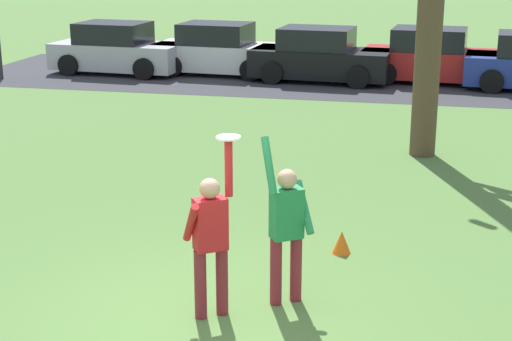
{
  "coord_description": "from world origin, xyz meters",
  "views": [
    {
      "loc": [
        2.4,
        -7.88,
        4.21
      ],
      "look_at": [
        0.47,
        0.82,
        1.59
      ],
      "focal_mm": 56.31,
      "sensor_mm": 36.0,
      "label": 1
    }
  ],
  "objects_px": {
    "parked_car_white": "(219,51)",
    "person_catcher": "(210,236)",
    "frisbee_disc": "(228,137)",
    "person_defender": "(286,225)",
    "parked_car_black": "(320,57)",
    "field_cone_orange": "(342,242)",
    "parked_car_silver": "(117,50)",
    "parked_car_red": "(432,58)"
  },
  "relations": [
    {
      "from": "person_defender",
      "to": "parked_car_red",
      "type": "height_order",
      "value": "person_defender"
    },
    {
      "from": "parked_car_white",
      "to": "frisbee_disc",
      "type": "bearing_deg",
      "value": -70.34
    },
    {
      "from": "person_defender",
      "to": "frisbee_disc",
      "type": "relative_size",
      "value": 7.5
    },
    {
      "from": "parked_car_white",
      "to": "parked_car_black",
      "type": "distance_m",
      "value": 3.31
    },
    {
      "from": "parked_car_silver",
      "to": "field_cone_orange",
      "type": "xyz_separation_m",
      "value": [
        8.69,
        -13.48,
        -0.57
      ]
    },
    {
      "from": "person_catcher",
      "to": "parked_car_black",
      "type": "distance_m",
      "value": 15.64
    },
    {
      "from": "frisbee_disc",
      "to": "parked_car_white",
      "type": "height_order",
      "value": "frisbee_disc"
    },
    {
      "from": "person_defender",
      "to": "parked_car_white",
      "type": "height_order",
      "value": "person_defender"
    },
    {
      "from": "parked_car_silver",
      "to": "field_cone_orange",
      "type": "height_order",
      "value": "parked_car_silver"
    },
    {
      "from": "parked_car_white",
      "to": "person_catcher",
      "type": "bearing_deg",
      "value": -71.06
    },
    {
      "from": "frisbee_disc",
      "to": "parked_car_white",
      "type": "xyz_separation_m",
      "value": [
        -4.44,
        16.05,
        -1.37
      ]
    },
    {
      "from": "parked_car_red",
      "to": "parked_car_silver",
      "type": "bearing_deg",
      "value": -172.86
    },
    {
      "from": "person_catcher",
      "to": "frisbee_disc",
      "type": "bearing_deg",
      "value": 0.0
    },
    {
      "from": "person_defender",
      "to": "field_cone_orange",
      "type": "bearing_deg",
      "value": -140.7
    },
    {
      "from": "person_catcher",
      "to": "parked_car_black",
      "type": "relative_size",
      "value": 0.49
    },
    {
      "from": "parked_car_silver",
      "to": "parked_car_red",
      "type": "distance_m",
      "value": 9.73
    },
    {
      "from": "parked_car_black",
      "to": "person_defender",
      "type": "bearing_deg",
      "value": -79.12
    },
    {
      "from": "person_catcher",
      "to": "parked_car_black",
      "type": "xyz_separation_m",
      "value": [
        -1.0,
        15.61,
        -0.25
      ]
    },
    {
      "from": "parked_car_white",
      "to": "field_cone_orange",
      "type": "height_order",
      "value": "parked_car_white"
    },
    {
      "from": "field_cone_orange",
      "to": "person_defender",
      "type": "bearing_deg",
      "value": -105.7
    },
    {
      "from": "person_catcher",
      "to": "person_defender",
      "type": "bearing_deg",
      "value": -0.0
    },
    {
      "from": "frisbee_disc",
      "to": "person_defender",
      "type": "bearing_deg",
      "value": 35.01
    },
    {
      "from": "field_cone_orange",
      "to": "person_catcher",
      "type": "bearing_deg",
      "value": -119.22
    },
    {
      "from": "parked_car_red",
      "to": "person_catcher",
      "type": "bearing_deg",
      "value": -93.74
    },
    {
      "from": "person_catcher",
      "to": "person_defender",
      "type": "height_order",
      "value": "person_catcher"
    },
    {
      "from": "person_catcher",
      "to": "parked_car_white",
      "type": "xyz_separation_m",
      "value": [
        -4.26,
        16.18,
        -0.25
      ]
    },
    {
      "from": "parked_car_white",
      "to": "field_cone_orange",
      "type": "xyz_separation_m",
      "value": [
        5.49,
        -13.97,
        -0.57
      ]
    },
    {
      "from": "parked_car_red",
      "to": "frisbee_disc",
      "type": "bearing_deg",
      "value": -93.16
    },
    {
      "from": "parked_car_silver",
      "to": "parked_car_white",
      "type": "relative_size",
      "value": 1.0
    },
    {
      "from": "person_defender",
      "to": "field_cone_orange",
      "type": "height_order",
      "value": "person_defender"
    },
    {
      "from": "parked_car_white",
      "to": "field_cone_orange",
      "type": "bearing_deg",
      "value": -64.35
    },
    {
      "from": "person_defender",
      "to": "parked_car_red",
      "type": "distance_m",
      "value": 15.72
    },
    {
      "from": "parked_car_black",
      "to": "parked_car_red",
      "type": "xyz_separation_m",
      "value": [
        3.26,
        0.57,
        0.0
      ]
    },
    {
      "from": "parked_car_black",
      "to": "field_cone_orange",
      "type": "xyz_separation_m",
      "value": [
        2.23,
        -13.4,
        -0.57
      ]
    },
    {
      "from": "field_cone_orange",
      "to": "parked_car_red",
      "type": "bearing_deg",
      "value": 85.81
    },
    {
      "from": "person_catcher",
      "to": "person_defender",
      "type": "xyz_separation_m",
      "value": [
        0.77,
        0.54,
        -0.0
      ]
    },
    {
      "from": "frisbee_disc",
      "to": "parked_car_red",
      "type": "distance_m",
      "value": 16.25
    },
    {
      "from": "person_catcher",
      "to": "frisbee_disc",
      "type": "xyz_separation_m",
      "value": [
        0.18,
        0.13,
        1.11
      ]
    },
    {
      "from": "parked_car_black",
      "to": "parked_car_silver",
      "type": "bearing_deg",
      "value": -176.46
    },
    {
      "from": "person_defender",
      "to": "parked_car_silver",
      "type": "xyz_separation_m",
      "value": [
        -8.22,
        15.15,
        -0.25
      ]
    },
    {
      "from": "frisbee_disc",
      "to": "parked_car_silver",
      "type": "height_order",
      "value": "frisbee_disc"
    },
    {
      "from": "parked_car_black",
      "to": "field_cone_orange",
      "type": "relative_size",
      "value": 13.19
    }
  ]
}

